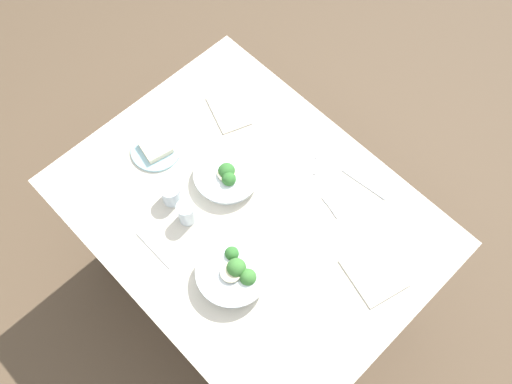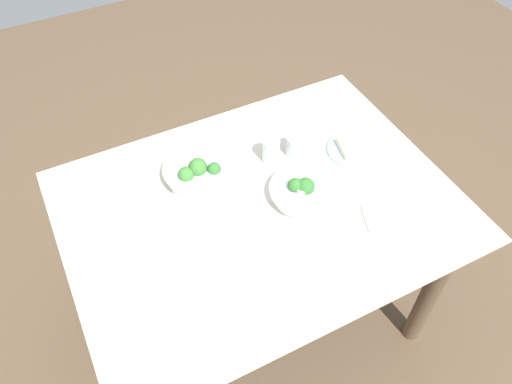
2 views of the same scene
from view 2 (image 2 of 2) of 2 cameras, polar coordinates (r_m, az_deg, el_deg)
ground_plane at (r=2.36m, az=0.41°, el=-13.34°), size 6.00×6.00×0.00m
dining_table at (r=1.81m, az=0.51°, el=-3.85°), size 1.31×1.00×0.76m
broccoli_bowl_far at (r=1.78m, az=-6.51°, el=2.24°), size 0.25×0.25×0.11m
broccoli_bowl_near at (r=1.73m, az=5.47°, el=0.10°), size 0.24×0.24×0.08m
bread_side_plate at (r=1.92m, az=10.91°, el=4.76°), size 0.19×0.19×0.04m
water_glass_center at (r=1.83m, az=1.70°, el=4.66°), size 0.06×0.06×0.10m
water_glass_side at (r=1.87m, az=4.51°, el=5.22°), size 0.07×0.07×0.08m
fork_by_far_bowl at (r=1.55m, az=-1.92°, el=-9.46°), size 0.10×0.04×0.00m
fork_by_near_bowl at (r=1.55m, az=5.04°, el=-9.95°), size 0.06×0.09×0.00m
table_knife_left at (r=1.48m, az=-0.21°, el=-14.45°), size 0.19×0.03×0.00m
table_knife_right at (r=1.97m, az=-0.85°, el=6.63°), size 0.18×0.01×0.00m
napkin_folded_upper at (r=1.75m, az=14.98°, el=-2.61°), size 0.21×0.18×0.01m
napkin_folded_lower at (r=1.56m, az=-12.53°, el=-10.96°), size 0.23×0.21×0.01m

